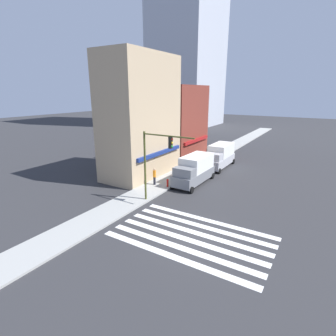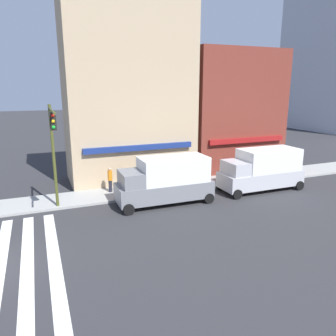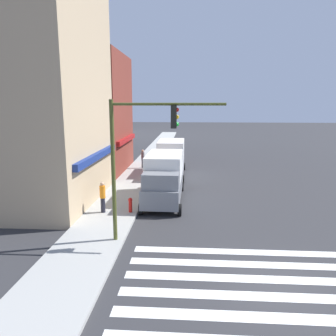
# 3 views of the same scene
# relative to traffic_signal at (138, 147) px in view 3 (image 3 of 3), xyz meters

# --- Properties ---
(ground_plane) EXTENTS (200.00, 200.00, 0.00)m
(ground_plane) POSITION_rel_traffic_signal_xyz_m (-3.36, -5.29, -4.38)
(ground_plane) COLOR #2D2D30
(sidewalk_left) EXTENTS (120.00, 3.00, 0.15)m
(sidewalk_left) POSITION_rel_traffic_signal_xyz_m (-3.36, 2.21, -4.31)
(sidewalk_left) COLOR #9E9E99
(sidewalk_left) RESTS_ON ground_plane
(crosswalk_stripes) EXTENTS (6.01, 10.80, 0.01)m
(crosswalk_stripes) POSITION_rel_traffic_signal_xyz_m (-3.36, -5.29, -4.38)
(crosswalk_stripes) COLOR silver
(crosswalk_stripes) RESTS_ON ground_plane
(storefront_row) EXTENTS (18.66, 5.30, 13.73)m
(storefront_row) POSITION_rel_traffic_signal_xyz_m (10.00, 6.21, 1.84)
(storefront_row) COLOR tan
(storefront_row) RESTS_ON ground_plane
(traffic_signal) EXTENTS (0.32, 4.89, 6.41)m
(traffic_signal) POSITION_rel_traffic_signal_xyz_m (0.00, 0.00, 0.00)
(traffic_signal) COLOR #474C1E
(traffic_signal) RESTS_ON ground_plane
(box_truck_grey) EXTENTS (6.23, 2.42, 3.04)m
(box_truck_grey) POSITION_rel_traffic_signal_xyz_m (6.60, -0.59, -2.80)
(box_truck_grey) COLOR slate
(box_truck_grey) RESTS_ON ground_plane
(box_truck_silver) EXTENTS (6.21, 2.42, 3.04)m
(box_truck_silver) POSITION_rel_traffic_signal_xyz_m (14.16, -0.59, -2.80)
(box_truck_silver) COLOR #B7B7BC
(box_truck_silver) RESTS_ON ground_plane
(pedestrian_orange_vest) EXTENTS (0.32, 0.32, 1.77)m
(pedestrian_orange_vest) POSITION_rel_traffic_signal_xyz_m (3.68, 2.66, -3.31)
(pedestrian_orange_vest) COLOR #23232D
(pedestrian_orange_vest) RESTS_ON sidewalk_left
(pedestrian_grey_coat) EXTENTS (0.32, 0.32, 1.77)m
(pedestrian_grey_coat) POSITION_rel_traffic_signal_xyz_m (16.73, 2.24, -3.31)
(pedestrian_grey_coat) COLOR #23232D
(pedestrian_grey_coat) RESTS_ON sidewalk_left
(fire_hydrant) EXTENTS (0.24, 0.24, 0.84)m
(fire_hydrant) POSITION_rel_traffic_signal_xyz_m (3.82, 1.11, -3.77)
(fire_hydrant) COLOR red
(fire_hydrant) RESTS_ON sidewalk_left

